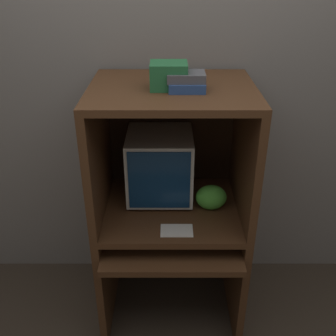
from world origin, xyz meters
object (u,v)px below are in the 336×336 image
book_stack (186,81)px  storage_box (169,76)px  keyboard (163,238)px  mouse (213,237)px  crt_monitor (160,165)px  snack_bag (211,197)px

book_stack → storage_box: 0.09m
keyboard → book_stack: size_ratio=2.38×
mouse → keyboard: bearing=-179.3°
crt_monitor → mouse: crt_monitor is taller
crt_monitor → storage_box: size_ratio=2.25×
crt_monitor → snack_bag: bearing=-24.2°
keyboard → snack_bag: 0.35m
storage_box → keyboard: bearing=-104.6°
book_stack → crt_monitor: bearing=128.0°
keyboard → book_stack: bearing=39.3°
crt_monitor → book_stack: book_stack is taller
keyboard → book_stack: 0.87m
keyboard → crt_monitor: bearing=93.8°
crt_monitor → snack_bag: size_ratio=2.28×
keyboard → book_stack: (0.12, 0.09, 0.85)m
keyboard → snack_bag: (0.27, 0.14, 0.18)m
book_stack → storage_box: bearing=160.7°
crt_monitor → book_stack: 0.58m
book_stack → storage_box: storage_box is taller
storage_box → mouse: bearing=-26.1°
crt_monitor → storage_box: bearing=-70.5°
mouse → storage_box: (-0.25, 0.12, 0.87)m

